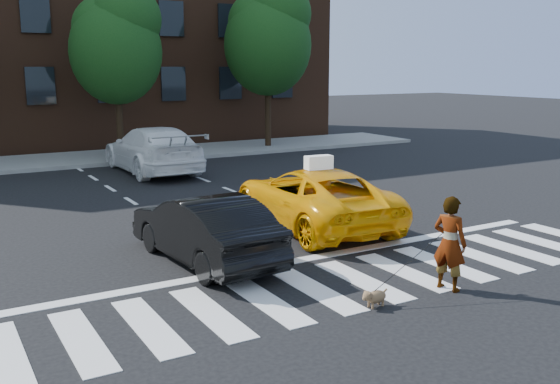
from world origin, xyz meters
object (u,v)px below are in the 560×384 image
at_px(taxi, 314,197).
at_px(tree_right, 268,34).
at_px(tree_mid, 116,40).
at_px(white_suv, 153,149).
at_px(woman, 450,243).
at_px(dog, 374,297).
at_px(black_sedan, 205,228).

bearing_deg(taxi, tree_right, -110.01).
bearing_deg(tree_mid, taxi, -86.26).
xyz_separation_m(white_suv, woman, (0.37, -14.44, -0.00)).
distance_m(taxi, white_suv, 9.61).
height_order(tree_mid, tree_right, tree_right).
xyz_separation_m(tree_right, woman, (-6.52, -18.10, -4.43)).
height_order(taxi, dog, taxi).
bearing_deg(taxi, dog, 72.44).
xyz_separation_m(white_suv, dog, (-1.25, -14.45, -0.66)).
bearing_deg(woman, taxi, -22.11).
distance_m(taxi, black_sedan, 3.63).
relative_size(tree_right, white_suv, 1.33).
distance_m(tree_right, white_suv, 8.97).
relative_size(white_suv, woman, 3.46).
relative_size(tree_mid, dog, 13.41).
bearing_deg(black_sedan, white_suv, -108.12).
height_order(white_suv, dog, white_suv).
bearing_deg(tree_right, taxi, -114.87).
xyz_separation_m(tree_mid, woman, (0.48, -18.10, -4.02)).
bearing_deg(dog, taxi, 63.43).
height_order(taxi, white_suv, white_suv).
relative_size(tree_right, taxi, 1.49).
bearing_deg(tree_mid, tree_right, -0.00).
height_order(taxi, black_sedan, taxi).
xyz_separation_m(tree_mid, taxi, (0.87, -13.23, -4.13)).
relative_size(black_sedan, white_suv, 0.71).
relative_size(tree_mid, taxi, 1.37).
height_order(tree_right, black_sedan, tree_right).
bearing_deg(taxi, woman, 90.35).
relative_size(tree_right, woman, 4.62).
relative_size(tree_mid, woman, 4.26).
bearing_deg(tree_right, dog, -114.22).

